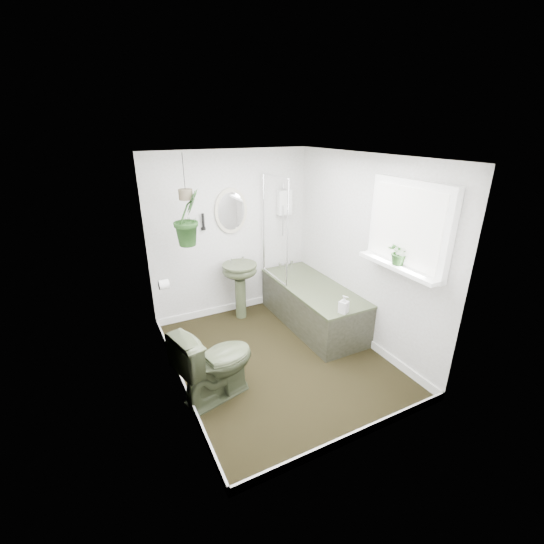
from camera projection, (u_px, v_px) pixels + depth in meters
name	position (u px, v px, depth m)	size (l,w,h in m)	color
floor	(278.00, 358.00, 4.34)	(2.30, 2.80, 0.02)	black
ceiling	(279.00, 155.00, 3.47)	(2.30, 2.80, 0.02)	white
wall_back	(231.00, 235.00, 5.07)	(2.30, 0.02, 2.30)	silver
wall_front	(365.00, 329.00, 2.74)	(2.30, 0.02, 2.30)	silver
wall_left	(170.00, 288.00, 3.42)	(0.02, 2.80, 2.30)	silver
wall_right	(363.00, 252.00, 4.40)	(0.02, 2.80, 2.30)	silver
skirting	(278.00, 354.00, 4.32)	(2.30, 2.80, 0.10)	white
bathtub	(312.00, 305.00, 4.98)	(0.72, 1.72, 0.58)	#3F482F
bath_screen	(275.00, 229.00, 4.88)	(0.04, 0.72, 1.40)	silver
shower_box	(284.00, 202.00, 5.20)	(0.20, 0.10, 0.35)	white
oval_mirror	(231.00, 211.00, 4.91)	(0.46, 0.03, 0.62)	beige
wall_sconce	(203.00, 222.00, 4.77)	(0.04, 0.04, 0.22)	black
toilet_roll_holder	(164.00, 284.00, 4.12)	(0.11, 0.11, 0.11)	white
window_recess	(409.00, 226.00, 3.60)	(0.08, 1.00, 0.90)	white
window_sill	(398.00, 267.00, 3.73)	(0.18, 1.00, 0.04)	white
window_blinds	(405.00, 226.00, 3.58)	(0.01, 0.86, 0.76)	white
toilet	(216.00, 362.00, 3.59)	(0.45, 0.79, 0.81)	#3F482F
pedestal_sink	(240.00, 291.00, 5.13)	(0.48, 0.41, 0.82)	#3F482F
sill_plant	(399.00, 252.00, 3.69)	(0.24, 0.21, 0.26)	black
hanging_plant	(188.00, 218.00, 4.24)	(0.36, 0.29, 0.66)	black
soap_bottle	(344.00, 304.00, 4.13)	(0.09, 0.10, 0.21)	#332528
hanging_pot	(186.00, 194.00, 4.14)	(0.16, 0.16, 0.12)	#4D4433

